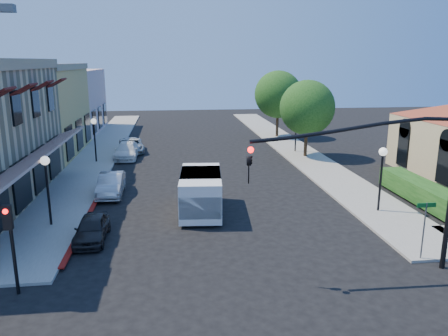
{
  "coord_description": "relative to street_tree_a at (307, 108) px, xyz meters",
  "views": [
    {
      "loc": [
        -2.52,
        -13.14,
        7.98
      ],
      "look_at": [
        0.17,
        8.51,
        2.6
      ],
      "focal_mm": 35.0,
      "sensor_mm": 36.0,
      "label": 1
    }
  ],
  "objects": [
    {
      "name": "ground",
      "position": [
        -8.8,
        -22.0,
        -4.19
      ],
      "size": [
        120.0,
        120.0,
        0.0
      ],
      "primitive_type": "plane",
      "color": "black",
      "rests_on": "ground"
    },
    {
      "name": "sidewalk_left",
      "position": [
        -17.55,
        5.0,
        -4.13
      ],
      "size": [
        3.5,
        50.0,
        0.12
      ],
      "primitive_type": "cube",
      "color": "gray",
      "rests_on": "ground"
    },
    {
      "name": "sidewalk_right",
      "position": [
        -0.05,
        5.0,
        -4.13
      ],
      "size": [
        3.5,
        50.0,
        0.12
      ],
      "primitive_type": "cube",
      "color": "gray",
      "rests_on": "ground"
    },
    {
      "name": "curb_red_strip",
      "position": [
        -15.7,
        -14.0,
        -4.19
      ],
      "size": [
        0.25,
        10.0,
        0.06
      ],
      "primitive_type": "cube",
      "color": "maroon",
      "rests_on": "ground"
    },
    {
      "name": "yellow_stucco_building",
      "position": [
        -24.3,
        4.0,
        -0.39
      ],
      "size": [
        10.0,
        12.0,
        7.6
      ],
      "primitive_type": "cube",
      "color": "tan",
      "rests_on": "ground"
    },
    {
      "name": "pink_stucco_building",
      "position": [
        -24.3,
        16.0,
        -0.69
      ],
      "size": [
        10.0,
        12.0,
        7.0
      ],
      "primitive_type": "cube",
      "color": "#D1A39E",
      "rests_on": "ground"
    },
    {
      "name": "hedge",
      "position": [
        2.9,
        -13.0,
        -4.19
      ],
      "size": [
        1.4,
        8.0,
        1.1
      ],
      "primitive_type": "cube",
      "color": "#174313",
      "rests_on": "ground"
    },
    {
      "name": "street_tree_a",
      "position": [
        0.0,
        0.0,
        0.0
      ],
      "size": [
        4.56,
        4.56,
        6.48
      ],
      "color": "#2F1E13",
      "rests_on": "ground"
    },
    {
      "name": "street_tree_b",
      "position": [
        0.0,
        10.0,
        0.35
      ],
      "size": [
        4.94,
        4.94,
        7.02
      ],
      "color": "#2F1E13",
      "rests_on": "ground"
    },
    {
      "name": "signal_mast_arm",
      "position": [
        -2.94,
        -20.5,
        -0.11
      ],
      "size": [
        8.01,
        0.39,
        6.0
      ],
      "color": "black",
      "rests_on": "ground"
    },
    {
      "name": "secondary_signal",
      "position": [
        -16.8,
        -20.59,
        -1.88
      ],
      "size": [
        0.28,
        0.42,
        3.32
      ],
      "color": "black",
      "rests_on": "ground"
    },
    {
      "name": "street_name_sign",
      "position": [
        -1.3,
        -19.8,
        -2.5
      ],
      "size": [
        0.8,
        0.06,
        2.5
      ],
      "color": "#595B5E",
      "rests_on": "ground"
    },
    {
      "name": "lamppost_left_near",
      "position": [
        -17.3,
        -14.0,
        -1.46
      ],
      "size": [
        0.44,
        0.44,
        3.57
      ],
      "color": "black",
      "rests_on": "ground"
    },
    {
      "name": "lamppost_left_far",
      "position": [
        -17.3,
        0.0,
        -1.46
      ],
      "size": [
        0.44,
        0.44,
        3.57
      ],
      "color": "black",
      "rests_on": "ground"
    },
    {
      "name": "lamppost_right_near",
      "position": [
        -0.3,
        -14.0,
        -1.46
      ],
      "size": [
        0.44,
        0.44,
        3.57
      ],
      "color": "black",
      "rests_on": "ground"
    },
    {
      "name": "lamppost_right_far",
      "position": [
        -0.3,
        2.0,
        -1.46
      ],
      "size": [
        0.44,
        0.44,
        3.57
      ],
      "color": "black",
      "rests_on": "ground"
    },
    {
      "name": "white_van",
      "position": [
        -9.8,
        -12.86,
        -2.94
      ],
      "size": [
        2.51,
        5.05,
        2.17
      ],
      "color": "white",
      "rests_on": "ground"
    },
    {
      "name": "parked_car_a",
      "position": [
        -15.0,
        -15.97,
        -3.62
      ],
      "size": [
        1.38,
        3.37,
        1.15
      ],
      "primitive_type": "imported",
      "rotation": [
        0.0,
        0.0,
        -0.01
      ],
      "color": "black",
      "rests_on": "ground"
    },
    {
      "name": "parked_car_b",
      "position": [
        -15.0,
        -9.0,
        -3.53
      ],
      "size": [
        1.41,
        4.03,
        1.33
      ],
      "primitive_type": "imported",
      "rotation": [
        0.0,
        0.0,
        0.0
      ],
      "color": "#BABCC0",
      "rests_on": "ground"
    },
    {
      "name": "parked_car_c",
      "position": [
        -15.0,
        1.39,
        -3.53
      ],
      "size": [
        2.01,
        4.61,
        1.32
      ],
      "primitive_type": "imported",
      "rotation": [
        0.0,
        0.0,
        -0.04
      ],
      "color": "white",
      "rests_on": "ground"
    },
    {
      "name": "parked_car_d",
      "position": [
        -14.83,
        4.0,
        -3.57
      ],
      "size": [
        2.63,
        4.7,
        1.24
      ],
      "primitive_type": "imported",
      "rotation": [
        0.0,
        0.0,
        0.13
      ],
      "color": "#B4B8BA",
      "rests_on": "ground"
    }
  ]
}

